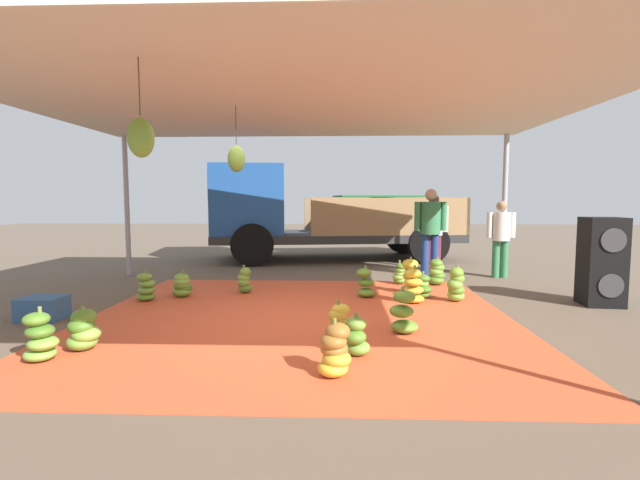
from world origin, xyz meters
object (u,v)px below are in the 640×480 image
banana_bunch_3 (414,287)px  banana_bunch_9 (400,274)px  banana_bunch_11 (335,351)px  banana_bunch_13 (146,288)px  cargo_truck_main (323,214)px  worker_1 (501,233)px  banana_bunch_14 (339,321)px  banana_bunch_12 (365,284)px  banana_bunch_0 (83,331)px  banana_bunch_6 (356,338)px  worker_0 (430,226)px  crate_0 (42,308)px  banana_bunch_15 (182,286)px  speaker_stack (602,262)px  banana_bunch_7 (456,285)px  banana_bunch_1 (403,313)px  banana_bunch_10 (245,281)px  banana_bunch_4 (437,273)px  banana_bunch_8 (423,287)px  banana_bunch_2 (40,339)px  banana_bunch_5 (412,278)px  worker_2 (433,228)px

banana_bunch_3 → banana_bunch_9: bearing=90.0°
banana_bunch_11 → banana_bunch_13: size_ratio=1.05×
cargo_truck_main → worker_1: size_ratio=4.25×
banana_bunch_14 → banana_bunch_12: bearing=78.8°
banana_bunch_0 → banana_bunch_13: (-0.31, 2.27, -0.00)m
banana_bunch_6 → banana_bunch_14: (-0.16, 0.62, -0.00)m
banana_bunch_6 → worker_0: bearing=70.7°
banana_bunch_11 → crate_0: 4.21m
banana_bunch_15 → speaker_stack: size_ratio=0.32×
banana_bunch_7 → banana_bunch_9: 1.56m
banana_bunch_6 → worker_0: worker_0 is taller
banana_bunch_13 → worker_0: (4.80, 2.47, 0.82)m
banana_bunch_11 → banana_bunch_1: bearing=59.6°
banana_bunch_10 → worker_1: size_ratio=0.31×
banana_bunch_6 → speaker_stack: size_ratio=0.34×
banana_bunch_12 → banana_bunch_1: bearing=-80.5°
banana_bunch_4 → banana_bunch_10: 3.46m
banana_bunch_7 → banana_bunch_9: bearing=115.0°
banana_bunch_1 → banana_bunch_10: banana_bunch_1 is taller
banana_bunch_10 → banana_bunch_4: bearing=14.7°
banana_bunch_11 → worker_0: bearing=70.5°
banana_bunch_7 → banana_bunch_12: (-1.35, 0.28, -0.04)m
crate_0 → banana_bunch_8: bearing=15.6°
banana_bunch_15 → cargo_truck_main: 5.28m
banana_bunch_14 → banana_bunch_2: bearing=-162.6°
banana_bunch_2 → banana_bunch_4: (4.65, 4.14, -0.00)m
banana_bunch_7 → speaker_stack: size_ratio=0.43×
banana_bunch_0 → worker_1: bearing=38.4°
banana_bunch_10 → banana_bunch_15: bearing=-160.8°
speaker_stack → banana_bunch_0: bearing=-160.6°
banana_bunch_5 → worker_1: 2.68m
banana_bunch_1 → banana_bunch_14: (-0.75, -0.20, -0.05)m
banana_bunch_11 → speaker_stack: (3.90, 2.88, 0.42)m
banana_bunch_13 → crate_0: banana_bunch_13 is taller
banana_bunch_9 → speaker_stack: size_ratio=0.34×
banana_bunch_9 → banana_bunch_11: banana_bunch_11 is taller
banana_bunch_6 → banana_bunch_4: bearing=67.2°
banana_bunch_4 → cargo_truck_main: 4.26m
worker_1 → worker_2: (-1.21, 0.55, 0.08)m
banana_bunch_14 → worker_2: bearing=66.6°
banana_bunch_1 → worker_1: bearing=57.6°
worker_0 → banana_bunch_8: bearing=-104.1°
banana_bunch_10 → cargo_truck_main: 4.67m
banana_bunch_6 → banana_bunch_15: banana_bunch_6 is taller
banana_bunch_8 → cargo_truck_main: (-1.71, 4.70, 0.99)m
banana_bunch_6 → banana_bunch_15: size_ratio=1.05×
banana_bunch_0 → banana_bunch_9: banana_bunch_0 is taller
banana_bunch_6 → worker_0: 5.16m
cargo_truck_main → speaker_stack: bearing=-49.9°
banana_bunch_10 → banana_bunch_15: size_ratio=1.11×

